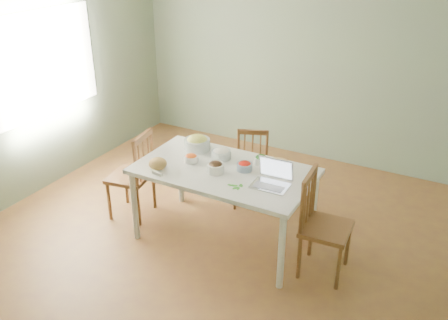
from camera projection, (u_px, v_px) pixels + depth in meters
The scene contains 19 objects.
floor at pixel (219, 245), 4.96m from camera, with size 5.00×5.00×0.00m, color brown.
wall_back at pixel (311, 60), 6.34m from camera, with size 5.00×0.00×2.70m, color gray.
wall_left at pixel (24, 83), 5.45m from camera, with size 0.00×5.00×2.70m, color gray.
window_left at pixel (43, 64), 5.61m from camera, with size 0.04×1.60×1.20m, color white.
dining_table at pixel (224, 205), 4.90m from camera, with size 1.72×0.97×0.81m, color white, non-canonical shape.
chair_far at pixel (251, 170), 5.52m from camera, with size 0.38×0.36×0.86m, color #48311C, non-canonical shape.
chair_left at pixel (130, 174), 5.30m from camera, with size 0.44×0.42×1.00m, color #48311C, non-canonical shape.
chair_right at pixel (327, 226), 4.38m from camera, with size 0.44×0.42×1.01m, color #48311C, non-canonical shape.
bread_boule at pixel (158, 164), 4.71m from camera, with size 0.18×0.18×0.12m, color #B38448.
butter_stick at pixel (158, 173), 4.62m from camera, with size 0.12×0.03×0.03m, color silver.
bowl_squash at pixel (197, 143), 5.11m from camera, with size 0.27×0.27×0.16m, color #ECDF6B, non-canonical shape.
bowl_carrot at pixel (191, 158), 4.86m from camera, with size 0.14×0.14×0.08m, color orange, non-canonical shape.
bowl_onion at pixel (221, 153), 4.93m from camera, with size 0.20×0.20×0.11m, color white, non-canonical shape.
bowl_mushroom at pixel (215, 167), 4.65m from camera, with size 0.17×0.17×0.11m, color #462D15, non-canonical shape.
bowl_redpep at pixel (245, 166), 4.69m from camera, with size 0.15×0.15×0.09m, color #AF0C00, non-canonical shape.
bowl_broccoli at pixel (261, 159), 4.82m from camera, with size 0.15×0.15×0.09m, color #1A3F15, non-canonical shape.
flatbread at pixel (278, 162), 4.84m from camera, with size 0.19×0.19×0.02m, color tan.
basil_bunch at pixel (235, 185), 4.42m from camera, with size 0.17×0.17×0.02m, color #35782D, non-canonical shape.
laptop at pixel (270, 175), 4.37m from camera, with size 0.33×0.28×0.23m, color silver, non-canonical shape.
Camera 1 is at (2.00, -3.55, 2.97)m, focal length 38.96 mm.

